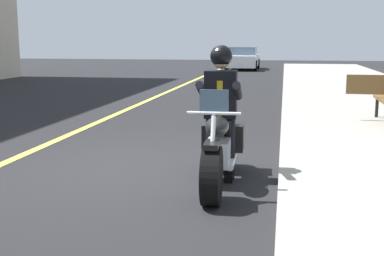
{
  "coord_description": "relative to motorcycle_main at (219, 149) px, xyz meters",
  "views": [
    {
      "loc": [
        6.63,
        2.03,
        1.79
      ],
      "look_at": [
        0.82,
        0.95,
        0.75
      ],
      "focal_mm": 46.44,
      "sensor_mm": 36.0,
      "label": 1
    }
  ],
  "objects": [
    {
      "name": "ground_plane",
      "position": [
        -0.58,
        -1.25,
        -0.45
      ],
      "size": [
        80.0,
        80.0,
        0.0
      ],
      "primitive_type": "plane",
      "color": "black"
    },
    {
      "name": "lane_center_stripe",
      "position": [
        -0.58,
        -3.25,
        -0.45
      ],
      "size": [
        60.0,
        0.16,
        0.01
      ],
      "primitive_type": "cube",
      "color": "#E5DB4C",
      "rests_on": "ground_plane"
    },
    {
      "name": "motorcycle_main",
      "position": [
        0.0,
        0.0,
        0.0
      ],
      "size": [
        2.22,
        0.64,
        1.26
      ],
      "color": "black",
      "rests_on": "ground_plane"
    },
    {
      "name": "rider_main",
      "position": [
        -0.19,
        -0.01,
        0.58
      ],
      "size": [
        0.63,
        0.56,
        1.74
      ],
      "color": "black",
      "rests_on": "ground_plane"
    },
    {
      "name": "car_silver",
      "position": [
        -25.31,
        -1.79,
        0.24
      ],
      "size": [
        4.6,
        1.92,
        1.4
      ],
      "color": "white",
      "rests_on": "ground_plane"
    }
  ]
}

